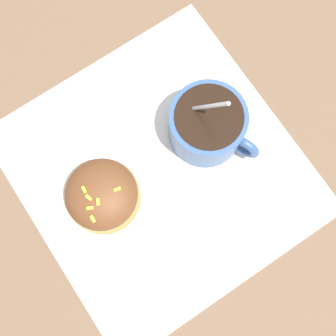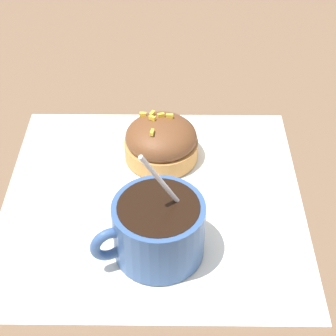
% 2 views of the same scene
% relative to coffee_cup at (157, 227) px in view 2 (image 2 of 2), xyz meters
% --- Properties ---
extents(ground_plane, '(3.00, 3.00, 0.00)m').
position_rel_coffee_cup_xyz_m(ground_plane, '(-0.07, -0.00, -0.03)').
color(ground_plane, brown).
extents(paper_napkin, '(0.30, 0.30, 0.00)m').
position_rel_coffee_cup_xyz_m(paper_napkin, '(-0.07, -0.00, -0.03)').
color(paper_napkin, white).
rests_on(paper_napkin, ground_plane).
extents(coffee_cup, '(0.08, 0.10, 0.12)m').
position_rel_coffee_cup_xyz_m(coffee_cup, '(0.00, 0.00, 0.00)').
color(coffee_cup, '#335184').
rests_on(coffee_cup, paper_napkin).
extents(frosted_pastry, '(0.08, 0.08, 0.05)m').
position_rel_coffee_cup_xyz_m(frosted_pastry, '(-0.13, 0.00, -0.01)').
color(frosted_pastry, '#C18442').
rests_on(frosted_pastry, paper_napkin).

